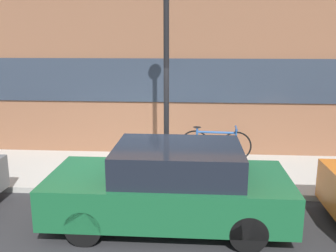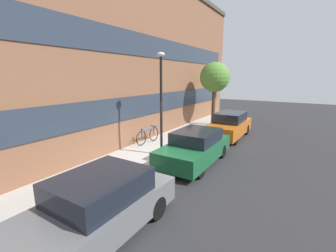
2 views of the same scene
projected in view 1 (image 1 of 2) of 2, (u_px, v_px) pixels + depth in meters
name	position (u px, v px, depth m)	size (l,w,h in m)	color
ground_plane	(153.00, 197.00, 7.42)	(56.00, 56.00, 0.00)	#2B2B2D
sidewalk_strip	(159.00, 172.00, 8.66)	(28.00, 2.58, 0.12)	#B2AFA8
parked_car_green	(171.00, 186.00, 6.22)	(3.95, 1.75, 1.36)	#195B33
bicycle	(216.00, 144.00, 9.22)	(1.76, 0.44, 0.85)	black
lamp_post	(166.00, 50.00, 7.25)	(0.32, 0.32, 4.40)	black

